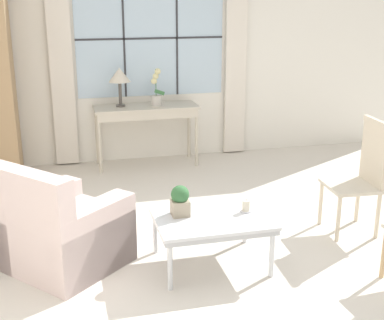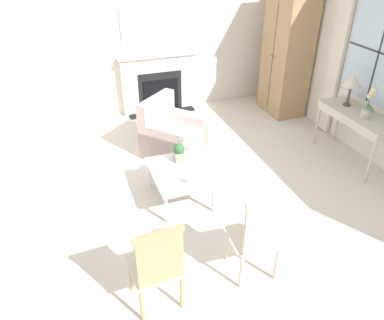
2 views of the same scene
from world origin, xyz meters
TOP-DOWN VIEW (x-y plane):
  - ground_plane at (0.00, 0.00)m, footprint 14.00×14.00m
  - wall_back_windowed at (0.00, 3.02)m, footprint 7.20×0.14m
  - console_table at (-0.13, 2.70)m, footprint 1.30×0.49m
  - table_lamp at (-0.44, 2.73)m, footprint 0.27×0.27m
  - potted_orchid at (0.00, 2.69)m, footprint 0.18×0.14m
  - armchair_upholstered at (-1.23, 0.19)m, footprint 1.14×1.14m
  - side_chair_wooden at (1.45, 0.23)m, footprint 0.46×0.46m
  - coffee_table at (-0.07, -0.07)m, footprint 0.91×0.72m
  - potted_plant_small at (-0.30, 0.00)m, footprint 0.15×0.15m
  - pillar_candle at (0.23, -0.07)m, footprint 0.09×0.09m

SIDE VIEW (x-z plane):
  - ground_plane at x=0.00m, z-range 0.00..0.00m
  - armchair_upholstered at x=-1.23m, z-range -0.15..0.74m
  - coffee_table at x=-0.07m, z-range 0.17..0.60m
  - pillar_candle at x=0.23m, z-range 0.42..0.53m
  - potted_plant_small at x=-0.30m, z-range 0.43..0.68m
  - side_chair_wooden at x=1.45m, z-range 0.05..1.11m
  - console_table at x=-0.13m, z-range 0.30..1.07m
  - potted_orchid at x=0.00m, z-range 0.71..1.18m
  - table_lamp at x=-0.44m, z-range 0.91..1.40m
  - wall_back_windowed at x=0.00m, z-range 0.00..2.80m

